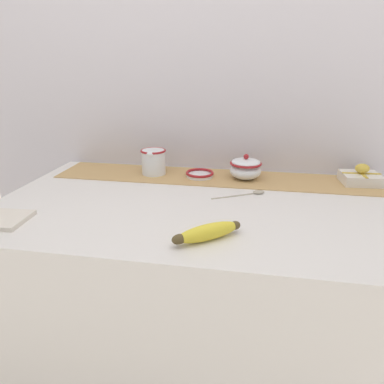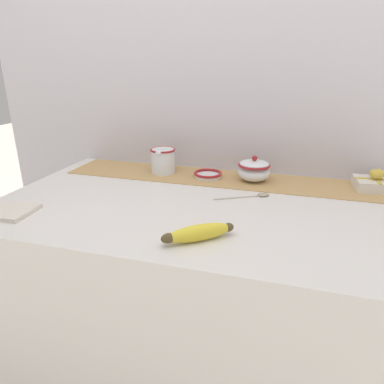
{
  "view_description": "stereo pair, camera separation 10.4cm",
  "coord_description": "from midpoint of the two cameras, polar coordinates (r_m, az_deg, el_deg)",
  "views": [
    {
      "loc": [
        0.14,
        -1.01,
        1.28
      ],
      "look_at": [
        -0.03,
        -0.05,
        0.91
      ],
      "focal_mm": 32.0,
      "sensor_mm": 36.0,
      "label": 1
    },
    {
      "loc": [
        0.24,
        -0.98,
        1.28
      ],
      "look_at": [
        -0.03,
        -0.05,
        0.91
      ],
      "focal_mm": 32.0,
      "sensor_mm": 36.0,
      "label": 2
    }
  ],
  "objects": [
    {
      "name": "table_runner",
      "position": [
        1.33,
        7.08,
        2.29
      ],
      "size": [
        1.22,
        0.22,
        0.0
      ],
      "primitive_type": "cube",
      "color": "tan",
      "rests_on": "countertop"
    },
    {
      "name": "countertop",
      "position": [
        1.32,
        4.25,
        -19.39
      ],
      "size": [
        1.33,
        0.75,
        0.86
      ],
      "primitive_type": "cube",
      "color": "silver",
      "rests_on": "ground_plane"
    },
    {
      "name": "spoon",
      "position": [
        1.17,
        13.68,
        -0.55
      ],
      "size": [
        0.18,
        0.11,
        0.01
      ],
      "rotation": [
        0.0,
        0.0,
        0.5
      ],
      "color": "#A89E89",
      "rests_on": "countertop"
    },
    {
      "name": "small_dish",
      "position": [
        1.33,
        4.9,
        2.89
      ],
      "size": [
        0.11,
        0.11,
        0.02
      ],
      "color": "white",
      "rests_on": "countertop"
    },
    {
      "name": "gift_box",
      "position": [
        1.38,
        30.2,
        1.24
      ],
      "size": [
        0.14,
        0.12,
        0.07
      ],
      "rotation": [
        0.0,
        0.0,
        0.07
      ],
      "color": "silver",
      "rests_on": "countertop"
    },
    {
      "name": "back_wall",
      "position": [
        1.41,
        8.69,
        17.14
      ],
      "size": [
        2.13,
        0.04,
        2.4
      ],
      "primitive_type": "cube",
      "color": "silver",
      "rests_on": "ground_plane"
    },
    {
      "name": "cream_pitcher",
      "position": [
        1.37,
        -2.66,
        5.35
      ],
      "size": [
        0.1,
        0.12,
        0.1
      ],
      "color": "white",
      "rests_on": "countertop"
    },
    {
      "name": "banana",
      "position": [
        0.86,
        4.59,
        -6.87
      ],
      "size": [
        0.17,
        0.14,
        0.04
      ],
      "rotation": [
        0.0,
        0.0,
        0.66
      ],
      "color": "yellow",
      "rests_on": "countertop"
    },
    {
      "name": "napkin_stack",
      "position": [
        1.12,
        -25.54,
        -2.98
      ],
      "size": [
        0.13,
        0.13,
        0.01
      ],
      "primitive_type": "cube",
      "rotation": [
        0.0,
        0.0,
        0.06
      ],
      "color": "silver",
      "rests_on": "countertop"
    },
    {
      "name": "sugar_bowl",
      "position": [
        1.31,
        12.54,
        3.57
      ],
      "size": [
        0.12,
        0.12,
        0.1
      ],
      "color": "white",
      "rests_on": "countertop"
    }
  ]
}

